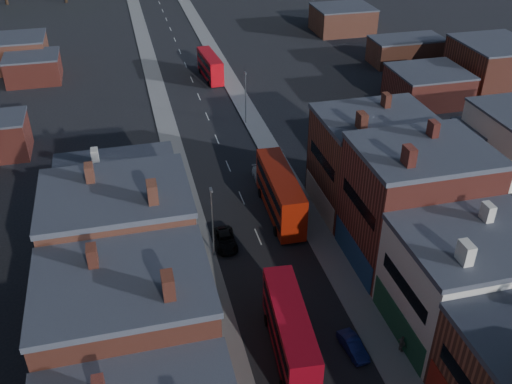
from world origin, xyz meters
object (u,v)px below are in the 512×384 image
car_3 (260,175)px  ped_3 (402,344)px  car_1 (353,346)px  bus_0 (290,331)px  car_2 (225,240)px  bus_1 (280,193)px  bus_2 (210,66)px

car_3 → ped_3: 30.72m
car_3 → ped_3: size_ratio=2.45×
car_1 → bus_0: bearing=162.1°
car_1 → ped_3: (3.90, -1.07, 0.33)m
car_2 → bus_0: bearing=-80.7°
bus_1 → car_1: bus_1 is taller
bus_2 → car_1: bus_2 is taller
bus_2 → car_2: bus_2 is taller
ped_3 → car_3: bearing=-6.7°
bus_2 → car_1: 65.32m
bus_1 → car_3: bus_1 is taller
bus_2 → car_3: bus_2 is taller
bus_0 → car_1: bearing=-5.8°
bus_1 → car_3: bearing=93.7°
car_1 → car_2: car_2 is taller
car_2 → car_3: 14.17m
car_3 → ped_3: bearing=-79.3°
bus_1 → car_1: 21.38m
bus_2 → car_3: (-0.10, -35.96, -1.78)m
bus_1 → ped_3: size_ratio=7.63×
bus_0 → car_3: bearing=85.4°
bus_1 → bus_2: 44.05m
car_2 → car_1: bearing=-64.7°
bus_2 → ped_3: (4.34, -66.36, -1.42)m
bus_1 → ped_3: (4.20, -22.32, -1.95)m
bus_1 → ped_3: bearing=-77.3°
bus_1 → bus_2: (-0.14, 44.04, -0.53)m
ped_3 → bus_0: bearing=62.4°
bus_2 → car_1: size_ratio=2.79×
bus_0 → ped_3: size_ratio=7.00×
bus_1 → car_2: bearing=-147.5°
bus_1 → bus_2: bearing=92.2°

